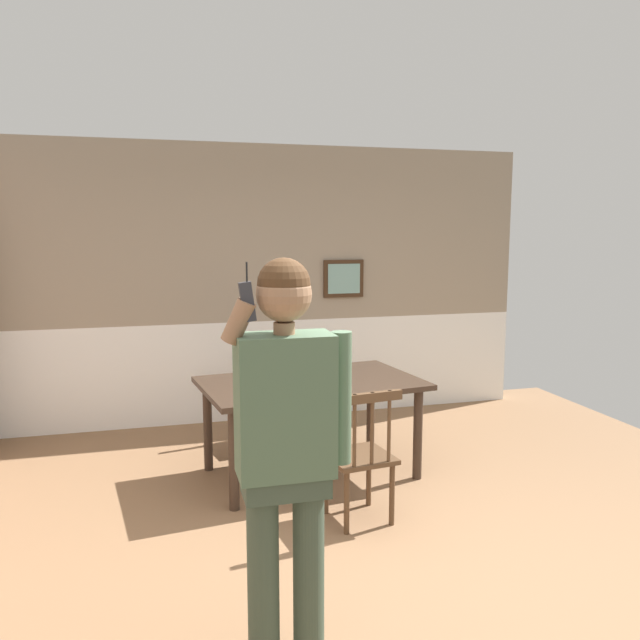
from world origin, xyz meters
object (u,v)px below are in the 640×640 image
dining_table (311,392)px  chair_by_doorway (274,389)px  person_figure (287,432)px  chair_near_window (361,456)px

dining_table → chair_by_doorway: chair_by_doorway is taller
person_figure → dining_table: bearing=-106.6°
dining_table → chair_by_doorway: (-0.11, 0.88, -0.19)m
chair_near_window → chair_by_doorway: 1.77m
chair_by_doorway → person_figure: 3.05m
dining_table → chair_near_window: size_ratio=1.94×
dining_table → person_figure: bearing=-107.3°
dining_table → person_figure: size_ratio=0.98×
chair_near_window → dining_table: bearing=89.4°
dining_table → chair_by_doorway: 0.90m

